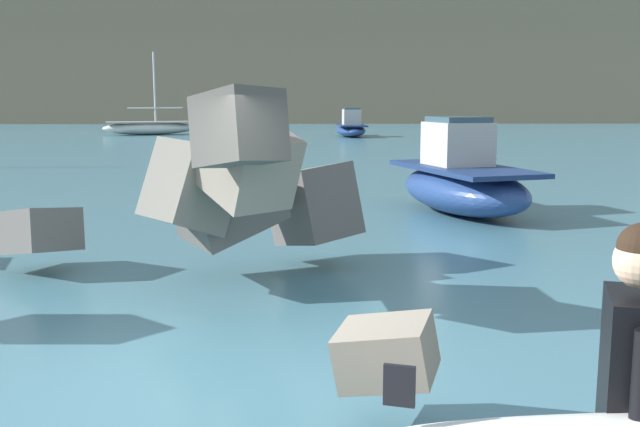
% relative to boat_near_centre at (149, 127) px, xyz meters
% --- Properties ---
extents(ground_plane, '(400.00, 400.00, 0.00)m').
position_rel_boat_near_centre_xyz_m(ground_plane, '(9.14, -42.43, -0.49)').
color(ground_plane, '#42707F').
extents(breakwater_jetty, '(31.03, 6.74, 2.98)m').
position_rel_boat_near_centre_xyz_m(breakwater_jetty, '(10.85, -40.27, 0.73)').
color(breakwater_jetty, '#605B56').
rests_on(breakwater_jetty, ground).
extents(boat_near_centre, '(6.22, 3.17, 5.41)m').
position_rel_boat_near_centre_xyz_m(boat_near_centre, '(0.00, 0.00, 0.00)').
color(boat_near_centre, beige).
rests_on(boat_near_centre, ground).
extents(boat_near_right, '(2.00, 4.61, 1.83)m').
position_rel_boat_near_centre_xyz_m(boat_near_right, '(13.26, -2.52, 0.08)').
color(boat_near_right, navy).
rests_on(boat_near_right, ground).
extents(boat_mid_left, '(3.04, 4.57, 2.06)m').
position_rel_boat_near_centre_xyz_m(boat_mid_left, '(13.53, -33.26, 0.19)').
color(boat_mid_left, navy).
rests_on(boat_mid_left, ground).
extents(headland_bluff, '(101.41, 37.41, 19.04)m').
position_rel_boat_near_centre_xyz_m(headland_bluff, '(-5.72, 38.17, 9.05)').
color(headland_bluff, '#847056').
rests_on(headland_bluff, ground).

